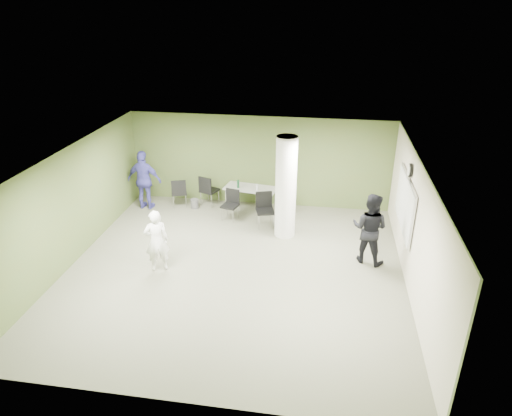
% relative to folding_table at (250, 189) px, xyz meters
% --- Properties ---
extents(floor, '(8.00, 8.00, 0.00)m').
position_rel_folding_table_xyz_m(floor, '(0.19, -3.43, -0.70)').
color(floor, '#5A5B48').
rests_on(floor, ground).
extents(ceiling, '(8.00, 8.00, 0.00)m').
position_rel_folding_table_xyz_m(ceiling, '(0.19, -3.43, 2.10)').
color(ceiling, white).
rests_on(ceiling, wall_back).
extents(wall_back, '(8.00, 2.80, 0.02)m').
position_rel_folding_table_xyz_m(wall_back, '(0.19, 0.57, 0.70)').
color(wall_back, '#505C2B').
rests_on(wall_back, floor).
extents(wall_left, '(0.02, 8.00, 2.80)m').
position_rel_folding_table_xyz_m(wall_left, '(-3.81, -3.43, 0.70)').
color(wall_left, '#505C2B').
rests_on(wall_left, floor).
extents(wall_right_cream, '(0.02, 8.00, 2.80)m').
position_rel_folding_table_xyz_m(wall_right_cream, '(4.19, -3.43, 0.70)').
color(wall_right_cream, beige).
rests_on(wall_right_cream, floor).
extents(column, '(0.56, 0.56, 2.80)m').
position_rel_folding_table_xyz_m(column, '(1.19, -1.43, 0.70)').
color(column, silver).
rests_on(column, floor).
extents(whiteboard, '(0.05, 2.30, 1.30)m').
position_rel_folding_table_xyz_m(whiteboard, '(4.11, -2.23, 0.80)').
color(whiteboard, silver).
rests_on(whiteboard, wall_right_cream).
extents(wall_clock, '(0.06, 0.32, 0.32)m').
position_rel_folding_table_xyz_m(wall_clock, '(4.12, -2.23, 1.65)').
color(wall_clock, black).
rests_on(wall_clock, wall_right_cream).
extents(folding_table, '(1.66, 0.93, 1.00)m').
position_rel_folding_table_xyz_m(folding_table, '(0.00, 0.00, 0.00)').
color(folding_table, '#969590').
rests_on(folding_table, floor).
extents(wastebasket, '(0.25, 0.25, 0.29)m').
position_rel_folding_table_xyz_m(wastebasket, '(-1.74, -0.11, -0.55)').
color(wastebasket, '#4C4C4C').
rests_on(wastebasket, floor).
extents(chair_back_left, '(0.59, 0.59, 0.93)m').
position_rel_folding_table_xyz_m(chair_back_left, '(-2.22, -0.11, -0.15)').
color(chair_back_left, black).
rests_on(chair_back_left, floor).
extents(chair_back_right, '(0.63, 0.63, 0.98)m').
position_rel_folding_table_xyz_m(chair_back_right, '(-1.37, 0.14, -0.12)').
color(chair_back_right, black).
rests_on(chair_back_right, floor).
extents(chair_table_left, '(0.54, 0.54, 0.89)m').
position_rel_folding_table_xyz_m(chair_table_left, '(-0.47, -0.64, -0.18)').
color(chair_table_left, black).
rests_on(chair_table_left, floor).
extents(chair_table_right, '(0.61, 0.61, 0.99)m').
position_rel_folding_table_xyz_m(chair_table_right, '(0.56, -0.93, -0.12)').
color(chair_table_right, black).
rests_on(chair_table_right, floor).
extents(woman_white, '(0.68, 0.59, 1.57)m').
position_rel_folding_table_xyz_m(woman_white, '(-1.61, -3.67, 0.09)').
color(woman_white, white).
rests_on(woman_white, floor).
extents(man_black, '(1.06, 0.96, 1.80)m').
position_rel_folding_table_xyz_m(man_black, '(3.34, -2.48, 0.20)').
color(man_black, black).
rests_on(man_black, floor).
extents(man_blue, '(1.11, 0.53, 1.84)m').
position_rel_folding_table_xyz_m(man_blue, '(-3.21, -0.34, 0.22)').
color(man_blue, '#403E9B').
rests_on(man_blue, floor).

